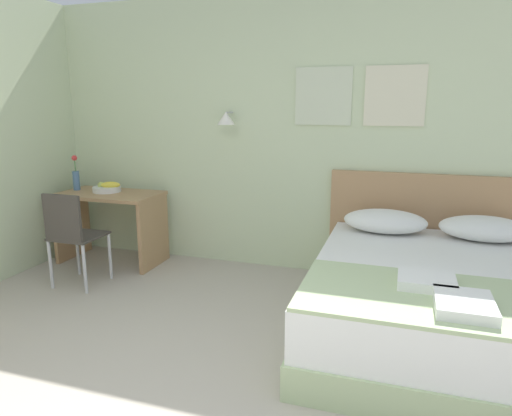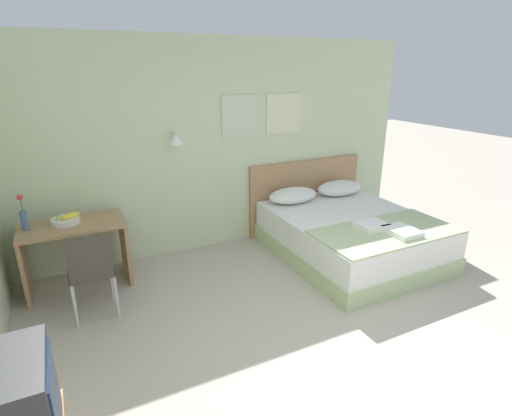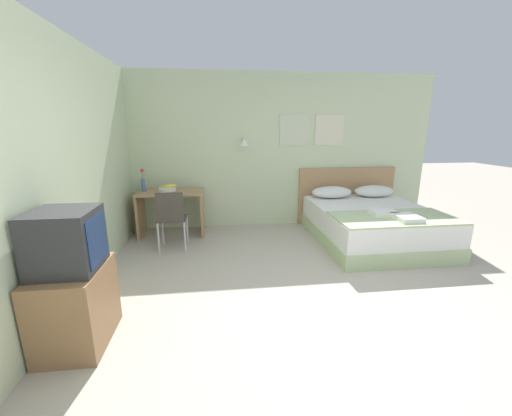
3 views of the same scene
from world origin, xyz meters
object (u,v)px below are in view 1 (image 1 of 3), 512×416
(headboard, at_px, (430,230))
(folded_towel_near_foot, at_px, (426,281))
(desk_chair, at_px, (71,232))
(fruit_bowl, at_px, (107,188))
(folded_towel_mid_bed, at_px, (464,304))
(desk, at_px, (111,215))
(pillow_right, at_px, (485,229))
(flower_vase, at_px, (76,177))
(throw_blanket, at_px, (445,299))
(bed, at_px, (435,303))
(pillow_left, at_px, (385,221))

(headboard, bearing_deg, folded_towel_near_foot, -93.65)
(desk_chair, xyz_separation_m, fruit_bowl, (-0.14, 0.75, 0.26))
(folded_towel_mid_bed, xyz_separation_m, desk, (-3.22, 1.45, -0.09))
(headboard, relative_size, folded_towel_near_foot, 5.46)
(headboard, height_order, fruit_bowl, headboard)
(pillow_right, distance_m, fruit_bowl, 3.58)
(pillow_right, relative_size, flower_vase, 1.91)
(throw_blanket, relative_size, folded_towel_near_foot, 4.94)
(bed, bearing_deg, desk, 167.23)
(folded_towel_near_foot, distance_m, folded_towel_mid_bed, 0.34)
(folded_towel_mid_bed, relative_size, flower_vase, 0.97)
(fruit_bowl, relative_size, flower_vase, 0.82)
(pillow_left, relative_size, fruit_bowl, 2.32)
(headboard, relative_size, fruit_bowl, 5.98)
(bed, bearing_deg, flower_vase, 168.18)
(throw_blanket, relative_size, fruit_bowl, 5.42)
(desk, xyz_separation_m, flower_vase, (-0.42, 0.03, 0.37))
(desk_chair, distance_m, fruit_bowl, 0.81)
(headboard, xyz_separation_m, throw_blanket, (-0.00, -1.65, 0.04))
(desk, bearing_deg, folded_towel_near_foot, -20.93)
(fruit_bowl, distance_m, flower_vase, 0.39)
(headboard, xyz_separation_m, flower_vase, (-3.56, -0.31, 0.36))
(pillow_left, bearing_deg, fruit_bowl, -179.62)
(flower_vase, bearing_deg, fruit_bowl, 0.99)
(folded_towel_mid_bed, xyz_separation_m, desk_chair, (-3.13, 0.74, -0.07))
(bed, distance_m, pillow_left, 0.94)
(folded_towel_near_foot, height_order, desk, desk)
(folded_towel_mid_bed, bearing_deg, fruit_bowl, 155.46)
(bed, relative_size, pillow_left, 2.92)
(bed, height_order, pillow_left, pillow_left)
(headboard, distance_m, desk, 3.16)
(folded_towel_near_foot, bearing_deg, desk, 159.07)
(fruit_bowl, xyz_separation_m, flower_vase, (-0.37, -0.01, 0.10))
(throw_blanket, height_order, flower_vase, flower_vase)
(bed, relative_size, flower_vase, 5.57)
(folded_towel_mid_bed, xyz_separation_m, fruit_bowl, (-3.27, 1.49, 0.18))
(bed, bearing_deg, pillow_left, 116.95)
(folded_towel_near_foot, relative_size, desk, 0.32)
(desk, relative_size, fruit_bowl, 3.44)
(fruit_bowl, bearing_deg, bed, -13.27)
(desk, height_order, fruit_bowl, fruit_bowl)
(pillow_right, xyz_separation_m, throw_blanket, (-0.39, -1.37, -0.09))
(headboard, bearing_deg, desk, -173.71)
(pillow_right, height_order, folded_towel_mid_bed, pillow_right)
(headboard, height_order, pillow_right, headboard)
(throw_blanket, xyz_separation_m, folded_towel_mid_bed, (0.08, -0.14, 0.04))
(bed, relative_size, throw_blanket, 1.25)
(folded_towel_near_foot, bearing_deg, desk_chair, 171.24)
(throw_blanket, bearing_deg, bed, 90.00)
(headboard, bearing_deg, throw_blanket, -90.00)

